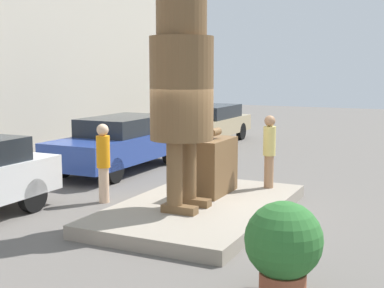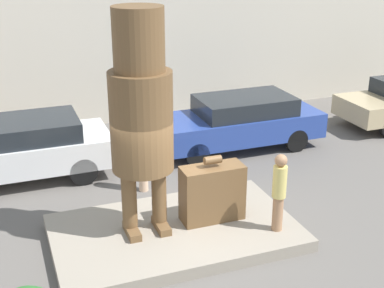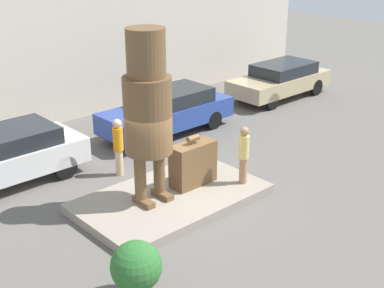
{
  "view_description": "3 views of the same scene",
  "coord_description": "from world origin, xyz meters",
  "px_view_note": "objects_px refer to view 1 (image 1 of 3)",
  "views": [
    {
      "loc": [
        -9.28,
        -4.26,
        2.87
      ],
      "look_at": [
        -0.24,
        0.09,
        1.44
      ],
      "focal_mm": 50.0,
      "sensor_mm": 36.0,
      "label": 1
    },
    {
      "loc": [
        -2.95,
        -8.82,
        5.67
      ],
      "look_at": [
        0.35,
        -0.04,
        1.99
      ],
      "focal_mm": 50.0,
      "sensor_mm": 36.0,
      "label": 2
    },
    {
      "loc": [
        -7.89,
        -9.42,
        6.62
      ],
      "look_at": [
        0.49,
        -0.26,
        1.59
      ],
      "focal_mm": 50.0,
      "sensor_mm": 36.0,
      "label": 3
    }
  ],
  "objects_px": {
    "worker_hivis": "(103,160)",
    "planter_pot": "(283,245)",
    "statue_figure": "(182,73)",
    "parked_car_tan": "(208,123)",
    "giant_suitcase": "(215,166)",
    "tourist": "(269,148)",
    "parked_car_blue": "(121,142)"
  },
  "relations": [
    {
      "from": "worker_hivis",
      "to": "planter_pot",
      "type": "bearing_deg",
      "value": -121.89
    },
    {
      "from": "statue_figure",
      "to": "parked_car_tan",
      "type": "distance_m",
      "value": 10.88
    },
    {
      "from": "giant_suitcase",
      "to": "tourist",
      "type": "distance_m",
      "value": 1.37
    },
    {
      "from": "planter_pot",
      "to": "worker_hivis",
      "type": "bearing_deg",
      "value": 58.11
    },
    {
      "from": "statue_figure",
      "to": "tourist",
      "type": "height_order",
      "value": "statue_figure"
    },
    {
      "from": "parked_car_blue",
      "to": "worker_hivis",
      "type": "bearing_deg",
      "value": 27.52
    },
    {
      "from": "tourist",
      "to": "planter_pot",
      "type": "distance_m",
      "value": 5.16
    },
    {
      "from": "parked_car_tan",
      "to": "worker_hivis",
      "type": "height_order",
      "value": "worker_hivis"
    },
    {
      "from": "tourist",
      "to": "parked_car_blue",
      "type": "bearing_deg",
      "value": 73.72
    },
    {
      "from": "giant_suitcase",
      "to": "parked_car_tan",
      "type": "height_order",
      "value": "giant_suitcase"
    },
    {
      "from": "planter_pot",
      "to": "worker_hivis",
      "type": "xyz_separation_m",
      "value": [
        2.99,
        4.8,
        0.26
      ]
    },
    {
      "from": "worker_hivis",
      "to": "tourist",
      "type": "bearing_deg",
      "value": -59.01
    },
    {
      "from": "statue_figure",
      "to": "worker_hivis",
      "type": "relative_size",
      "value": 2.54
    },
    {
      "from": "parked_car_blue",
      "to": "worker_hivis",
      "type": "distance_m",
      "value": 3.66
    },
    {
      "from": "parked_car_blue",
      "to": "planter_pot",
      "type": "relative_size",
      "value": 3.89
    },
    {
      "from": "parked_car_tan",
      "to": "planter_pot",
      "type": "height_order",
      "value": "parked_car_tan"
    },
    {
      "from": "giant_suitcase",
      "to": "worker_hivis",
      "type": "xyz_separation_m",
      "value": [
        -0.82,
        2.23,
        0.1
      ]
    },
    {
      "from": "statue_figure",
      "to": "tourist",
      "type": "bearing_deg",
      "value": -20.81
    },
    {
      "from": "parked_car_tan",
      "to": "worker_hivis",
      "type": "distance_m",
      "value": 9.56
    },
    {
      "from": "statue_figure",
      "to": "worker_hivis",
      "type": "xyz_separation_m",
      "value": [
        0.57,
        2.16,
        -1.84
      ]
    },
    {
      "from": "planter_pot",
      "to": "giant_suitcase",
      "type": "bearing_deg",
      "value": 34.02
    },
    {
      "from": "tourist",
      "to": "worker_hivis",
      "type": "height_order",
      "value": "tourist"
    },
    {
      "from": "giant_suitcase",
      "to": "worker_hivis",
      "type": "distance_m",
      "value": 2.38
    },
    {
      "from": "parked_car_tan",
      "to": "statue_figure",
      "type": "bearing_deg",
      "value": 21.29
    },
    {
      "from": "giant_suitcase",
      "to": "parked_car_blue",
      "type": "height_order",
      "value": "giant_suitcase"
    },
    {
      "from": "planter_pot",
      "to": "tourist",
      "type": "bearing_deg",
      "value": 19.56
    },
    {
      "from": "giant_suitcase",
      "to": "parked_car_tan",
      "type": "relative_size",
      "value": 0.3
    },
    {
      "from": "tourist",
      "to": "parked_car_tan",
      "type": "bearing_deg",
      "value": 32.5
    },
    {
      "from": "tourist",
      "to": "parked_car_blue",
      "type": "xyz_separation_m",
      "value": [
        1.39,
        4.78,
        -0.32
      ]
    },
    {
      "from": "tourist",
      "to": "parked_car_tan",
      "type": "xyz_separation_m",
      "value": [
        7.55,
        4.81,
        -0.34
      ]
    },
    {
      "from": "giant_suitcase",
      "to": "parked_car_blue",
      "type": "bearing_deg",
      "value": 58.28
    },
    {
      "from": "giant_suitcase",
      "to": "parked_car_tan",
      "type": "distance_m",
      "value": 9.44
    }
  ]
}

